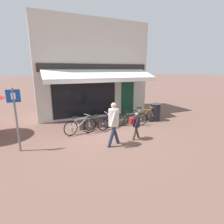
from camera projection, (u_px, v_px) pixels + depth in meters
ground_plane at (109, 136)px, 7.81m from camera, size 160.00×160.00×0.00m
shop_front at (89, 70)px, 11.53m from camera, size 6.91×4.50×5.74m
bike_rack_rail at (112, 118)px, 9.01m from camera, size 4.23×0.04×0.57m
bicycle_silver at (80, 125)px, 8.13m from camera, size 1.65×0.69×0.83m
bicycle_black at (100, 123)px, 8.44m from camera, size 1.78×0.58×0.86m
bicycle_blue at (112, 121)px, 8.83m from camera, size 1.72×0.69×0.82m
bicycle_green at (131, 119)px, 9.18m from camera, size 1.60×0.69×0.82m
bicycle_orange at (144, 116)px, 9.75m from camera, size 1.82×0.55×0.88m
pedestrian_adult at (114, 120)px, 6.65m from camera, size 0.63×0.60×1.72m
pedestrian_child at (136, 123)px, 7.33m from camera, size 0.53×0.42×1.18m
litter_bin at (155, 111)px, 10.07m from camera, size 0.56×0.56×1.09m
parking_sign at (16, 113)px, 6.07m from camera, size 0.44×0.07×2.31m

